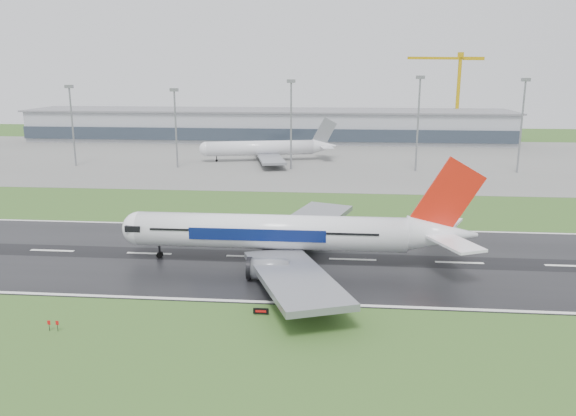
# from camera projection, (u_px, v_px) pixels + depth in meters

# --- Properties ---
(ground) EXTENTS (520.00, 520.00, 0.00)m
(ground) POSITION_uv_depth(u_px,v_px,m) (149.00, 254.00, 111.72)
(ground) COLOR #2F541F
(ground) RESTS_ON ground
(runway) EXTENTS (400.00, 45.00, 0.10)m
(runway) POSITION_uv_depth(u_px,v_px,m) (149.00, 254.00, 111.71)
(runway) COLOR black
(runway) RESTS_ON ground
(apron) EXTENTS (400.00, 130.00, 0.08)m
(apron) POSITION_uv_depth(u_px,v_px,m) (249.00, 158.00, 232.62)
(apron) COLOR slate
(apron) RESTS_ON ground
(terminal) EXTENTS (240.00, 36.00, 15.00)m
(terminal) POSITION_uv_depth(u_px,v_px,m) (267.00, 126.00, 288.89)
(terminal) COLOR #92969D
(terminal) RESTS_ON ground
(main_airliner) EXTENTS (66.23, 63.08, 19.54)m
(main_airliner) POSITION_uv_depth(u_px,v_px,m) (296.00, 212.00, 104.45)
(main_airliner) COLOR white
(main_airliner) RESTS_ON runway
(parked_airliner) EXTENTS (65.94, 63.06, 16.33)m
(parked_airliner) POSITION_uv_depth(u_px,v_px,m) (266.00, 140.00, 224.04)
(parked_airliner) COLOR silver
(parked_airliner) RESTS_ON apron
(tower_crane) EXTENTS (41.63, 20.52, 44.02)m
(tower_crane) POSITION_uv_depth(u_px,v_px,m) (458.00, 96.00, 291.33)
(tower_crane) COLOR #C2980A
(tower_crane) RESTS_ON ground
(runway_sign) EXTENTS (2.31, 0.59, 1.04)m
(runway_sign) POSITION_uv_depth(u_px,v_px,m) (261.00, 311.00, 83.84)
(runway_sign) COLOR black
(runway_sign) RESTS_ON ground
(floodmast_1) EXTENTS (0.64, 0.64, 28.83)m
(floodmast_1) POSITION_uv_depth(u_px,v_px,m) (73.00, 128.00, 210.54)
(floodmast_1) COLOR gray
(floodmast_1) RESTS_ON ground
(floodmast_2) EXTENTS (0.64, 0.64, 27.76)m
(floodmast_2) POSITION_uv_depth(u_px,v_px,m) (176.00, 130.00, 207.18)
(floodmast_2) COLOR gray
(floodmast_2) RESTS_ON ground
(floodmast_3) EXTENTS (0.64, 0.64, 30.89)m
(floodmast_3) POSITION_uv_depth(u_px,v_px,m) (291.00, 127.00, 203.05)
(floodmast_3) COLOR gray
(floodmast_3) RESTS_ON ground
(floodmast_4) EXTENTS (0.64, 0.64, 32.26)m
(floodmast_4) POSITION_uv_depth(u_px,v_px,m) (418.00, 126.00, 198.92)
(floodmast_4) COLOR gray
(floodmast_4) RESTS_ON ground
(floodmast_5) EXTENTS (0.64, 0.64, 31.51)m
(floodmast_5) POSITION_uv_depth(u_px,v_px,m) (521.00, 128.00, 195.88)
(floodmast_5) COLOR gray
(floodmast_5) RESTS_ON ground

